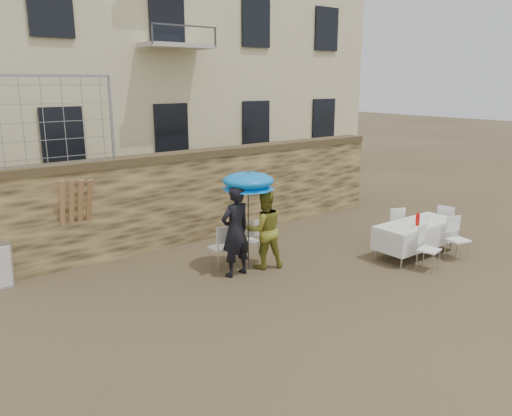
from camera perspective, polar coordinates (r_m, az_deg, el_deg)
ground at (r=8.78m, az=6.81°, el=-12.16°), size 80.00×80.00×0.00m
stone_wall at (r=12.27m, az=-9.47°, el=0.94°), size 13.00×0.50×2.20m
chain_link_fence at (r=10.91m, az=-24.10°, el=8.89°), size 3.20×0.06×1.80m
man_suit at (r=10.12m, az=-2.36°, el=-2.65°), size 0.73×0.51×1.90m
woman_dress at (r=10.57m, az=0.97°, el=-2.48°), size 0.99×0.88×1.69m
umbrella at (r=10.20m, az=-0.90°, el=2.79°), size 1.10×1.10×1.98m
couple_chair_left at (r=10.69m, az=-4.04°, el=-4.37°), size 0.49×0.49×0.96m
couple_chair_right at (r=11.07m, az=-1.01°, el=-3.67°), size 0.50×0.50×0.96m
banquet_table at (r=11.93m, az=17.88°, el=-1.79°), size 2.10×0.85×0.78m
soda_bottle at (r=11.64m, az=17.98°, el=-1.30°), size 0.09×0.09×0.26m
table_chair_front_left at (r=11.13m, az=19.16°, el=-4.40°), size 0.57×0.57×0.96m
table_chair_front_right at (r=12.03m, az=22.08°, el=-3.28°), size 0.57×0.57×0.96m
table_chair_back at (r=12.60m, az=15.36°, el=-1.95°), size 0.62×0.62×0.96m
table_chair_side at (r=13.19m, az=20.95°, el=-1.67°), size 0.60×0.60×0.96m
wood_planks at (r=11.19m, az=-19.75°, el=-1.56°), size 0.70×0.20×2.00m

